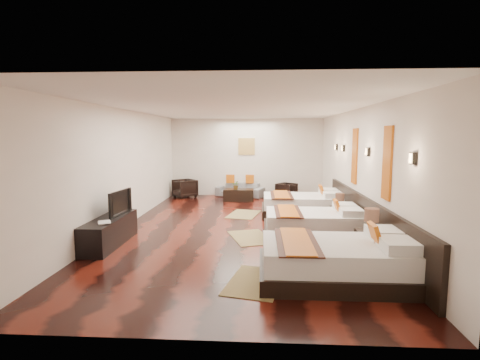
# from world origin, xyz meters

# --- Properties ---
(floor) EXTENTS (5.50, 9.50, 0.01)m
(floor) POSITION_xyz_m (0.00, 0.00, 0.00)
(floor) COLOR black
(floor) RESTS_ON ground
(ceiling) EXTENTS (5.50, 9.50, 0.01)m
(ceiling) POSITION_xyz_m (0.00, 0.00, 2.80)
(ceiling) COLOR white
(ceiling) RESTS_ON floor
(back_wall) EXTENTS (5.50, 0.01, 2.80)m
(back_wall) POSITION_xyz_m (0.00, 4.75, 1.40)
(back_wall) COLOR silver
(back_wall) RESTS_ON floor
(left_wall) EXTENTS (0.01, 9.50, 2.80)m
(left_wall) POSITION_xyz_m (-2.75, 0.00, 1.40)
(left_wall) COLOR silver
(left_wall) RESTS_ON floor
(right_wall) EXTENTS (0.01, 9.50, 2.80)m
(right_wall) POSITION_xyz_m (2.75, 0.00, 1.40)
(right_wall) COLOR silver
(right_wall) RESTS_ON floor
(headboard_panel) EXTENTS (0.08, 6.60, 0.90)m
(headboard_panel) POSITION_xyz_m (2.71, -0.80, 0.45)
(headboard_panel) COLOR black
(headboard_panel) RESTS_ON floor
(bed_near) EXTENTS (2.32, 1.46, 0.89)m
(bed_near) POSITION_xyz_m (1.70, -3.01, 0.30)
(bed_near) COLOR black
(bed_near) RESTS_ON floor
(bed_mid) EXTENTS (2.13, 1.34, 0.81)m
(bed_mid) POSITION_xyz_m (1.70, -0.57, 0.28)
(bed_mid) COLOR black
(bed_mid) RESTS_ON floor
(bed_far) EXTENTS (2.21, 1.39, 0.84)m
(bed_far) POSITION_xyz_m (1.70, 1.51, 0.29)
(bed_far) COLOR black
(bed_far) RESTS_ON floor
(nightstand_a) EXTENTS (0.47, 0.47, 0.92)m
(nightstand_a) POSITION_xyz_m (2.44, -2.08, 0.32)
(nightstand_a) COLOR black
(nightstand_a) RESTS_ON floor
(nightstand_b) EXTENTS (0.40, 0.40, 0.79)m
(nightstand_b) POSITION_xyz_m (2.44, 0.42, 0.28)
(nightstand_b) COLOR black
(nightstand_b) RESTS_ON floor
(jute_mat_near) EXTENTS (0.99, 1.33, 0.01)m
(jute_mat_near) POSITION_xyz_m (0.44, -3.17, 0.01)
(jute_mat_near) COLOR olive
(jute_mat_near) RESTS_ON floor
(jute_mat_mid) EXTENTS (1.09, 1.38, 0.01)m
(jute_mat_mid) POSITION_xyz_m (0.31, -0.81, 0.01)
(jute_mat_mid) COLOR olive
(jute_mat_mid) RESTS_ON floor
(jute_mat_far) EXTENTS (0.99, 1.33, 0.01)m
(jute_mat_far) POSITION_xyz_m (0.05, 1.48, 0.01)
(jute_mat_far) COLOR olive
(jute_mat_far) RESTS_ON floor
(tv_console) EXTENTS (0.50, 1.80, 0.55)m
(tv_console) POSITION_xyz_m (-2.50, -1.47, 0.28)
(tv_console) COLOR black
(tv_console) RESTS_ON floor
(tv) EXTENTS (0.21, 0.90, 0.52)m
(tv) POSITION_xyz_m (-2.45, -1.20, 0.81)
(tv) COLOR black
(tv) RESTS_ON tv_console
(book) EXTENTS (0.33, 0.37, 0.03)m
(book) POSITION_xyz_m (-2.50, -1.96, 0.56)
(book) COLOR black
(book) RESTS_ON tv_console
(figurine) EXTENTS (0.43, 0.43, 0.37)m
(figurine) POSITION_xyz_m (-2.50, -0.72, 0.73)
(figurine) COLOR brown
(figurine) RESTS_ON tv_console
(sofa) EXTENTS (1.82, 1.19, 0.49)m
(sofa) POSITION_xyz_m (-0.22, 4.45, 0.25)
(sofa) COLOR slate
(sofa) RESTS_ON floor
(armchair_left) EXTENTS (0.99, 0.99, 0.65)m
(armchair_left) POSITION_xyz_m (-2.17, 4.16, 0.33)
(armchair_left) COLOR black
(armchair_left) RESTS_ON floor
(armchair_right) EXTENTS (0.83, 0.83, 0.55)m
(armchair_right) POSITION_xyz_m (1.43, 4.16, 0.27)
(armchair_right) COLOR black
(armchair_right) RESTS_ON floor
(coffee_table) EXTENTS (1.00, 0.50, 0.40)m
(coffee_table) POSITION_xyz_m (-0.22, 3.58, 0.20)
(coffee_table) COLOR black
(coffee_table) RESTS_ON floor
(table_plant) EXTENTS (0.33, 0.31, 0.29)m
(table_plant) POSITION_xyz_m (-0.30, 3.52, 0.55)
(table_plant) COLOR #21551C
(table_plant) RESTS_ON coffee_table
(orange_panel_a) EXTENTS (0.04, 0.40, 1.30)m
(orange_panel_a) POSITION_xyz_m (2.73, -1.90, 1.70)
(orange_panel_a) COLOR #D86014
(orange_panel_a) RESTS_ON right_wall
(orange_panel_b) EXTENTS (0.04, 0.40, 1.30)m
(orange_panel_b) POSITION_xyz_m (2.73, 0.30, 1.70)
(orange_panel_b) COLOR #D86014
(orange_panel_b) RESTS_ON right_wall
(sconce_near) EXTENTS (0.07, 0.12, 0.18)m
(sconce_near) POSITION_xyz_m (2.70, -3.00, 1.85)
(sconce_near) COLOR black
(sconce_near) RESTS_ON right_wall
(sconce_mid) EXTENTS (0.07, 0.12, 0.18)m
(sconce_mid) POSITION_xyz_m (2.70, -0.80, 1.85)
(sconce_mid) COLOR black
(sconce_mid) RESTS_ON right_wall
(sconce_far) EXTENTS (0.07, 0.12, 0.18)m
(sconce_far) POSITION_xyz_m (2.70, 1.40, 1.85)
(sconce_far) COLOR black
(sconce_far) RESTS_ON right_wall
(sconce_lounge) EXTENTS (0.07, 0.12, 0.18)m
(sconce_lounge) POSITION_xyz_m (2.70, 2.30, 1.85)
(sconce_lounge) COLOR black
(sconce_lounge) RESTS_ON right_wall
(gold_artwork) EXTENTS (0.60, 0.04, 0.60)m
(gold_artwork) POSITION_xyz_m (0.00, 4.73, 1.80)
(gold_artwork) COLOR #AD873F
(gold_artwork) RESTS_ON back_wall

